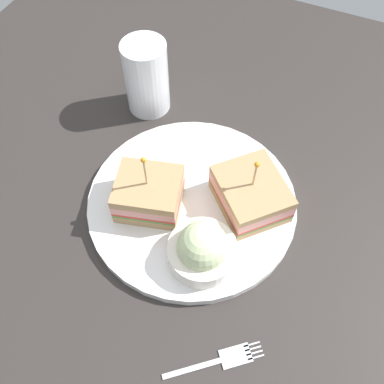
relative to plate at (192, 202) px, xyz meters
The scene contains 7 objects.
ground_plane 1.67cm from the plate, ahead, with size 107.15×107.15×2.00cm, color #2D2826.
plate is the anchor object (origin of this frame).
sandwich_half_front 6.63cm from the plate, 59.94° to the right, with size 9.41×10.14×10.23cm.
sandwich_half_back 8.46cm from the plate, 110.43° to the left, with size 12.52×12.55×9.24cm.
coleslaw_bowl 9.25cm from the plate, 32.65° to the left, with size 8.82×8.82×6.35cm.
drink_glass 21.30cm from the plate, 135.88° to the right, with size 6.90×6.90×11.93cm.
fork 21.19cm from the plate, 34.37° to the left, with size 8.44×9.91×0.35cm.
Camera 1 is at (28.67, 12.92, 51.54)cm, focal length 39.84 mm.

